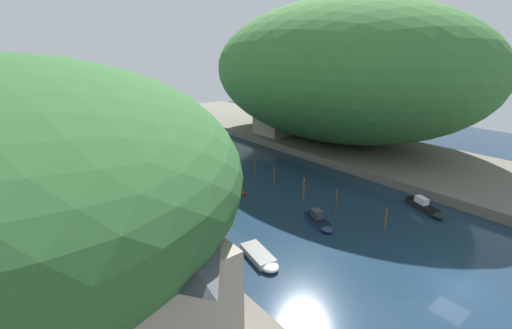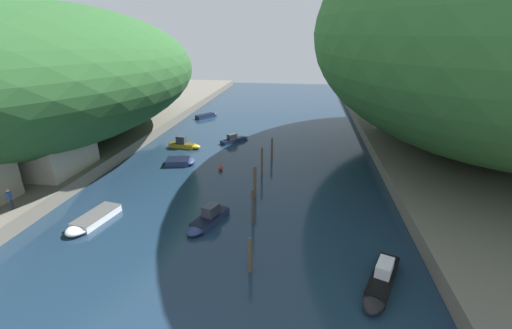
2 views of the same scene
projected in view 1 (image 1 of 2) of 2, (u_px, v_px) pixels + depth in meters
The scene contains 22 objects.
water_surface at pixel (238, 180), 49.84m from camera, with size 130.00×130.00×0.00m, color #192D42.
left_bank at pixel (30, 233), 34.36m from camera, with size 22.00×120.00×1.27m.
right_bank at pixel (348, 146), 64.91m from camera, with size 22.00×120.00×1.27m.
hillside_right at pixel (338, 71), 64.45m from camera, with size 39.86×55.81×25.73m.
waterfront_building at pixel (155, 262), 20.86m from camera, with size 7.04×10.05×8.89m.
boathouse_shed at pixel (123, 223), 29.40m from camera, with size 8.43×7.59×5.20m.
right_bank_cottage at pixel (276, 120), 70.85m from camera, with size 7.52×7.52×5.35m.
boat_near_quay at pixel (118, 160), 57.60m from camera, with size 3.56×4.49×0.68m.
boat_small_dinghy at pixel (207, 200), 42.56m from camera, with size 3.62×2.76×0.65m.
boat_yellow_tender at pixel (199, 172), 52.14m from camera, with size 3.72×4.22×1.21m.
boat_navy_launch at pixel (261, 258), 30.84m from camera, with size 2.56×5.20×0.61m.
boat_mid_channel at pixel (173, 188), 45.86m from camera, with size 4.40×1.70×1.55m.
boat_far_upstream at pixel (319, 221), 37.15m from camera, with size 2.81×4.80×1.47m.
boat_open_rowboat at pixel (425, 207), 40.25m from camera, with size 3.22×5.55×1.45m.
mooring_post_nearest at pixel (385, 220), 35.60m from camera, with size 0.27×0.27×2.57m.
mooring_post_second at pixel (336, 201), 39.44m from camera, with size 0.24×0.24×3.01m.
mooring_post_middle at pixel (303, 189), 42.53m from camera, with size 0.30×0.30×3.13m.
mooring_post_fourth at pixel (274, 177), 46.55m from camera, with size 0.22×0.22×3.10m.
mooring_post_farthest at pixel (254, 168), 50.65m from camera, with size 0.25×0.25×2.63m.
channel_buoy_near at pixel (244, 193), 44.63m from camera, with size 0.50×0.50×0.75m.
person_on_quay at pixel (171, 245), 29.27m from camera, with size 0.31×0.42×1.69m.
person_by_boathouse at pixel (206, 269), 26.09m from camera, with size 0.27×0.41×1.69m.
Camera 1 is at (-27.03, -7.85, 18.26)m, focal length 24.00 mm.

